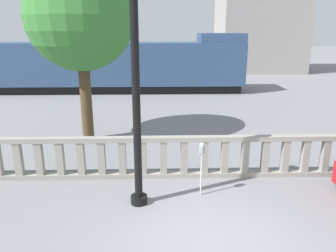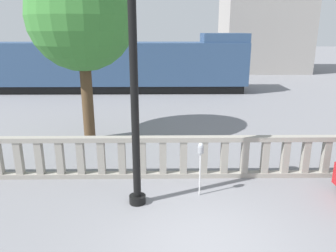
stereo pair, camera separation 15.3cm
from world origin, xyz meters
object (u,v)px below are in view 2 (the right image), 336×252
Objects in this scene: tree_left at (82,17)px; train_near at (102,66)px; parking_meter at (201,154)px; lamppost at (134,97)px.

train_near is at bearing 97.15° from tree_left.
parking_meter is 16.01m from train_near.
train_near reaches higher than parking_meter.
tree_left is (-3.85, 4.60, 3.46)m from parking_meter.
tree_left is (-2.26, 4.99, 1.89)m from lamppost.
train_near is at bearing 108.87° from parking_meter.
lamppost is at bearing -166.39° from parking_meter.
parking_meter is at bearing 13.61° from lamppost.
lamppost is 5.79m from tree_left.
parking_meter is at bearing -71.13° from train_near.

